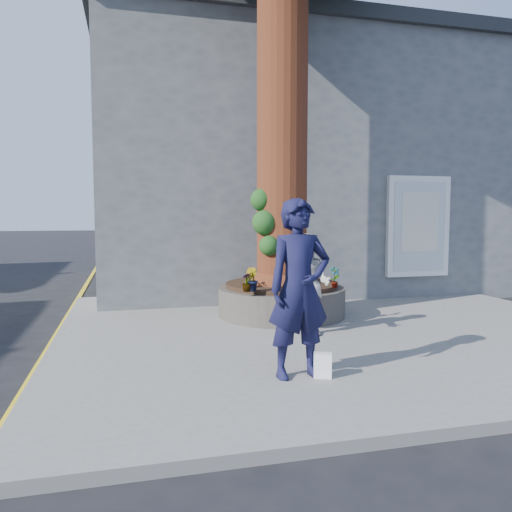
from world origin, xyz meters
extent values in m
plane|color=black|center=(0.00, 0.00, 0.00)|extent=(120.00, 120.00, 0.00)
cube|color=slate|center=(1.50, 1.00, 0.06)|extent=(9.00, 8.00, 0.12)
cube|color=yellow|center=(-3.05, 1.00, 0.00)|extent=(0.10, 30.00, 0.01)
cube|color=#55585B|center=(2.50, 7.20, 3.00)|extent=(10.00, 8.00, 6.00)
cube|color=black|center=(2.50, 7.20, 6.15)|extent=(10.30, 8.30, 0.30)
cube|color=white|center=(4.30, 3.14, 1.70)|extent=(1.50, 0.12, 2.20)
cube|color=silver|center=(4.30, 3.08, 1.70)|extent=(1.25, 0.04, 1.95)
cube|color=silver|center=(4.30, 3.06, 1.80)|extent=(0.90, 0.02, 1.30)
cylinder|color=black|center=(0.80, 2.00, 0.38)|extent=(2.30, 2.30, 0.52)
cylinder|color=black|center=(0.80, 2.00, 0.68)|extent=(2.04, 2.04, 0.08)
cylinder|color=#4A2812|center=(0.80, 2.00, 4.47)|extent=(0.90, 0.90, 7.50)
cone|color=#4A2812|center=(0.80, 2.00, 1.07)|extent=(1.24, 1.24, 0.70)
sphere|color=#1B4316|center=(0.42, 1.80, 1.82)|extent=(0.44, 0.44, 0.44)
sphere|color=#1B4316|center=(0.48, 1.70, 1.42)|extent=(0.36, 0.36, 0.36)
sphere|color=#1B4316|center=(0.40, 1.92, 2.22)|extent=(0.40, 0.40, 0.40)
imported|color=black|center=(-0.05, -1.37, 1.13)|extent=(0.77, 0.54, 2.02)
imported|color=#A39F9C|center=(0.76, 0.50, 0.90)|extent=(0.94, 0.95, 1.55)
cube|color=white|center=(0.20, -1.47, 0.26)|extent=(0.23, 0.18, 0.28)
imported|color=gray|center=(1.47, 1.15, 0.91)|extent=(0.22, 0.17, 0.37)
imported|color=gray|center=(0.03, 1.15, 0.91)|extent=(0.29, 0.29, 0.39)
imported|color=gray|center=(-0.05, 1.15, 0.87)|extent=(0.23, 0.23, 0.30)
imported|color=gray|center=(0.10, 1.56, 0.85)|extent=(0.24, 0.26, 0.26)
camera|label=1|loc=(-1.90, -6.61, 1.95)|focal=35.00mm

